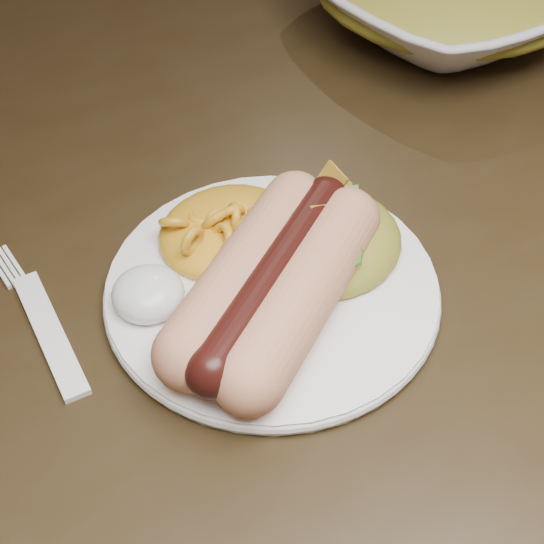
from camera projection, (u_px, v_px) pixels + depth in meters
table at (155, 289)px, 0.63m from camera, size 1.60×0.90×0.75m
plate at (272, 289)px, 0.50m from camera, size 0.20×0.20×0.01m
hotdog at (274, 281)px, 0.47m from camera, size 0.14×0.13×0.04m
mac_and_cheese at (228, 216)px, 0.51m from camera, size 0.10×0.10×0.03m
sour_cream at (147, 288)px, 0.47m from camera, size 0.05×0.05×0.03m
taco_salad at (325, 229)px, 0.50m from camera, size 0.10×0.09×0.04m
fork at (50, 334)px, 0.48m from camera, size 0.04×0.15×0.00m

